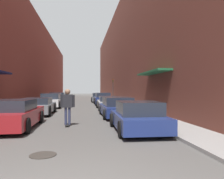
{
  "coord_description": "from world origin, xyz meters",
  "views": [
    {
      "loc": [
        0.48,
        -3.22,
        1.74
      ],
      "look_at": [
        2.3,
        10.66,
        1.75
      ],
      "focal_mm": 35.0,
      "sensor_mm": 36.0,
      "label": 1
    }
  ],
  "objects": [
    {
      "name": "building_row_right",
      "position": [
        7.52,
        31.32,
        7.16
      ],
      "size": [
        4.9,
        62.64,
        14.31
      ],
      "color": "brown",
      "rests_on": "ground"
    },
    {
      "name": "parked_car_right_1",
      "position": [
        2.62,
        10.66,
        0.6
      ],
      "size": [
        2.03,
        4.58,
        1.26
      ],
      "color": "navy",
      "rests_on": "ground"
    },
    {
      "name": "skateboarder",
      "position": [
        -0.27,
        7.44,
        1.09
      ],
      "size": [
        0.68,
        0.78,
        1.77
      ],
      "color": "black",
      "rests_on": "ground"
    },
    {
      "name": "manhole_cover",
      "position": [
        -0.58,
        2.76,
        0.01
      ],
      "size": [
        0.7,
        0.7,
        0.02
      ],
      "color": "#332D28",
      "rests_on": "ground"
    },
    {
      "name": "parked_car_right_0",
      "position": [
        2.73,
        5.69,
        0.6
      ],
      "size": [
        1.99,
        3.98,
        1.26
      ],
      "color": "navy",
      "rests_on": "ground"
    },
    {
      "name": "traffic_light",
      "position": [
        4.83,
        28.87,
        2.15
      ],
      "size": [
        0.16,
        0.22,
        3.26
      ],
      "color": "#2D2D2D",
      "rests_on": "curb_strip_right"
    },
    {
      "name": "parked_car_left_0",
      "position": [
        -2.62,
        7.13,
        0.63
      ],
      "size": [
        1.96,
        4.64,
        1.3
      ],
      "color": "maroon",
      "rests_on": "ground"
    },
    {
      "name": "curb_strip_left",
      "position": [
        -4.62,
        31.32,
        0.06
      ],
      "size": [
        1.8,
        62.64,
        0.12
      ],
      "color": "gray",
      "rests_on": "ground"
    },
    {
      "name": "building_row_left",
      "position": [
        -7.52,
        31.32,
        5.88
      ],
      "size": [
        4.9,
        62.64,
        11.77
      ],
      "color": "brown",
      "rests_on": "ground"
    },
    {
      "name": "ground",
      "position": [
        0.0,
        25.06,
        0.0
      ],
      "size": [
        137.81,
        137.81,
        0.0
      ],
      "primitive_type": "plane",
      "color": "#4C4947"
    },
    {
      "name": "parked_car_left_3",
      "position": [
        -2.6,
        23.97,
        0.67
      ],
      "size": [
        1.98,
        4.76,
        1.4
      ],
      "color": "black",
      "rests_on": "ground"
    },
    {
      "name": "parked_car_right_4",
      "position": [
        2.56,
        27.59,
        0.61
      ],
      "size": [
        1.97,
        4.04,
        1.28
      ],
      "color": "#515459",
      "rests_on": "ground"
    },
    {
      "name": "parked_car_left_1",
      "position": [
        -2.69,
        12.7,
        0.59
      ],
      "size": [
        2.09,
        4.45,
        1.18
      ],
      "color": "gray",
      "rests_on": "ground"
    },
    {
      "name": "curb_strip_right",
      "position": [
        4.62,
        31.32,
        0.06
      ],
      "size": [
        1.8,
        62.64,
        0.12
      ],
      "color": "gray",
      "rests_on": "ground"
    },
    {
      "name": "parked_car_right_2",
      "position": [
        2.67,
        15.89,
        0.58
      ],
      "size": [
        1.97,
        4.64,
        1.18
      ],
      "color": "#B7B7BC",
      "rests_on": "ground"
    },
    {
      "name": "parked_car_right_3",
      "position": [
        2.68,
        21.91,
        0.68
      ],
      "size": [
        1.92,
        4.76,
        1.4
      ],
      "color": "navy",
      "rests_on": "ground"
    },
    {
      "name": "parked_car_left_4",
      "position": [
        -2.58,
        29.33,
        0.6
      ],
      "size": [
        1.89,
        4.17,
        1.26
      ],
      "color": "#515459",
      "rests_on": "ground"
    },
    {
      "name": "parked_car_left_2",
      "position": [
        -2.57,
        18.4,
        0.67
      ],
      "size": [
        1.96,
        4.0,
        1.39
      ],
      "color": "silver",
      "rests_on": "ground"
    }
  ]
}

